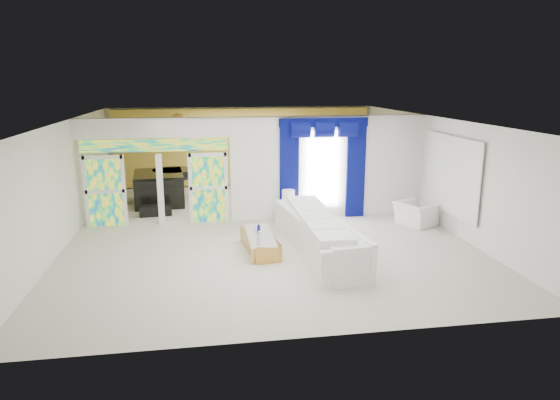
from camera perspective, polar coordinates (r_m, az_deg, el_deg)
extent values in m
plane|color=#B7AF9E|center=(13.71, -2.03, -3.34)|extent=(12.00, 12.00, 0.00)
cube|color=white|center=(14.72, 5.79, 3.79)|extent=(5.70, 0.18, 3.00)
cube|color=white|center=(14.13, -14.31, 8.04)|extent=(4.30, 0.18, 0.55)
cube|color=#994C3F|center=(14.58, -19.49, 0.97)|extent=(0.95, 0.04, 2.00)
cube|color=#994C3F|center=(14.33, -8.23, 1.41)|extent=(0.95, 0.04, 2.00)
cube|color=#994C3F|center=(14.18, -14.20, 6.13)|extent=(4.00, 0.05, 0.35)
cube|color=white|center=(14.57, 4.93, 3.51)|extent=(1.00, 0.02, 2.30)
cube|color=#030941|center=(14.34, 1.07, 3.19)|extent=(0.55, 0.10, 2.80)
cube|color=#030941|center=(14.82, 8.71, 3.38)|extent=(0.55, 0.10, 2.80)
cube|color=#030941|center=(14.36, 5.07, 8.88)|extent=(2.60, 0.12, 0.25)
cube|color=white|center=(13.89, 19.15, 2.71)|extent=(0.04, 2.70, 1.90)
cube|color=gold|center=(19.14, -4.26, 6.12)|extent=(9.70, 0.12, 2.90)
cube|color=white|center=(11.80, 4.37, -4.14)|extent=(1.42, 4.37, 0.82)
cube|color=#BD873B|center=(11.92, -2.34, -4.98)|extent=(0.81, 1.85, 0.40)
cube|color=white|center=(14.35, 2.13, -1.79)|extent=(1.12, 0.42, 0.37)
cylinder|color=white|center=(14.18, 0.96, 0.00)|extent=(0.36, 0.36, 0.58)
imported|color=white|center=(14.50, 15.32, -1.53)|extent=(1.23, 1.29, 0.66)
cube|color=black|center=(16.93, -13.75, 1.36)|extent=(1.72, 2.15, 1.02)
cube|color=black|center=(15.46, -14.12, -1.17)|extent=(0.98, 0.45, 0.32)
cube|color=tan|center=(17.14, -18.23, 0.82)|extent=(0.63, 0.59, 0.80)
sphere|color=gold|center=(16.48, -11.66, 8.68)|extent=(0.60, 0.60, 0.60)
cylinder|color=white|center=(12.09, -2.69, -3.40)|extent=(0.11, 0.11, 0.13)
cylinder|color=navy|center=(11.76, -2.47, -3.61)|extent=(0.08, 0.08, 0.24)
cylinder|color=silver|center=(11.52, -2.38, -4.22)|extent=(0.10, 0.10, 0.15)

